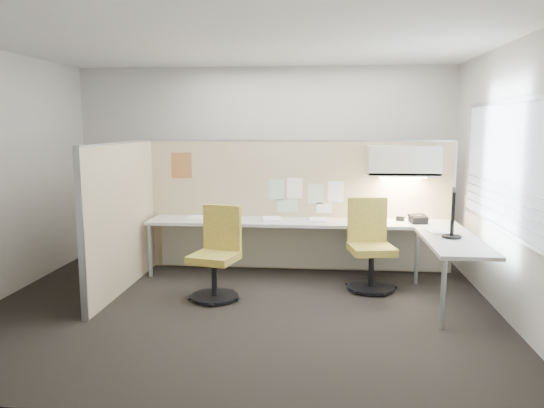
# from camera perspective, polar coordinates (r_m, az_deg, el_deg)

# --- Properties ---
(floor) EXTENTS (5.50, 4.50, 0.01)m
(floor) POSITION_cam_1_polar(r_m,az_deg,el_deg) (5.93, -3.35, -10.92)
(floor) COLOR black
(floor) RESTS_ON ground
(ceiling) EXTENTS (5.50, 4.50, 0.01)m
(ceiling) POSITION_cam_1_polar(r_m,az_deg,el_deg) (5.65, -3.61, 17.03)
(ceiling) COLOR white
(ceiling) RESTS_ON wall_back
(wall_back) EXTENTS (5.50, 0.02, 2.80)m
(wall_back) POSITION_cam_1_polar(r_m,az_deg,el_deg) (7.84, -0.93, 4.36)
(wall_back) COLOR beige
(wall_back) RESTS_ON ground
(wall_front) EXTENTS (5.50, 0.02, 2.80)m
(wall_front) POSITION_cam_1_polar(r_m,az_deg,el_deg) (3.43, -9.29, -1.05)
(wall_front) COLOR beige
(wall_front) RESTS_ON ground
(wall_right) EXTENTS (0.02, 4.50, 2.80)m
(wall_right) POSITION_cam_1_polar(r_m,az_deg,el_deg) (5.86, 24.16, 2.23)
(wall_right) COLOR beige
(wall_right) RESTS_ON ground
(window_pane) EXTENTS (0.01, 2.80, 1.30)m
(window_pane) POSITION_cam_1_polar(r_m,az_deg,el_deg) (5.84, 24.01, 3.70)
(window_pane) COLOR #ABB9C7
(window_pane) RESTS_ON wall_right
(partition_back) EXTENTS (4.10, 0.06, 1.75)m
(partition_back) POSITION_cam_1_polar(r_m,az_deg,el_deg) (7.21, 2.85, -0.21)
(partition_back) COLOR #C2B386
(partition_back) RESTS_ON floor
(partition_left) EXTENTS (0.06, 2.20, 1.75)m
(partition_left) POSITION_cam_1_polar(r_m,az_deg,el_deg) (6.56, -15.80, -1.38)
(partition_left) COLOR #C2B386
(partition_left) RESTS_ON floor
(desk) EXTENTS (4.00, 2.07, 0.73)m
(desk) POSITION_cam_1_polar(r_m,az_deg,el_deg) (6.79, 5.87, -3.13)
(desk) COLOR beige
(desk) RESTS_ON floor
(overhead_bin) EXTENTS (0.90, 0.36, 0.38)m
(overhead_bin) POSITION_cam_1_polar(r_m,az_deg,el_deg) (7.00, 13.95, 4.52)
(overhead_bin) COLOR beige
(overhead_bin) RESTS_ON partition_back
(task_light_strip) EXTENTS (0.60, 0.06, 0.02)m
(task_light_strip) POSITION_cam_1_polar(r_m,az_deg,el_deg) (7.02, 13.89, 2.81)
(task_light_strip) COLOR #FFEABF
(task_light_strip) RESTS_ON overhead_bin
(pinned_papers) EXTENTS (1.01, 0.00, 0.47)m
(pinned_papers) POSITION_cam_1_polar(r_m,az_deg,el_deg) (7.15, 3.49, 1.00)
(pinned_papers) COLOR #8CBF8C
(pinned_papers) RESTS_ON partition_back
(poster) EXTENTS (0.28, 0.00, 0.35)m
(poster) POSITION_cam_1_polar(r_m,az_deg,el_deg) (7.36, -9.70, 4.13)
(poster) COLOR orange
(poster) RESTS_ON partition_back
(chair_left) EXTENTS (0.59, 0.61, 1.04)m
(chair_left) POSITION_cam_1_polar(r_m,az_deg,el_deg) (6.10, -5.95, -5.60)
(chair_left) COLOR black
(chair_left) RESTS_ON floor
(chair_right) EXTENTS (0.58, 0.60, 1.07)m
(chair_right) POSITION_cam_1_polar(r_m,az_deg,el_deg) (6.50, 10.49, -4.66)
(chair_right) COLOR black
(chair_right) RESTS_ON floor
(monitor) EXTENTS (0.21, 0.50, 0.53)m
(monitor) POSITION_cam_1_polar(r_m,az_deg,el_deg) (6.13, 18.88, -0.66)
(monitor) COLOR black
(monitor) RESTS_ON desk
(phone) EXTENTS (0.24, 0.22, 0.12)m
(phone) POSITION_cam_1_polar(r_m,az_deg,el_deg) (6.97, 15.41, -1.58)
(phone) COLOR black
(phone) RESTS_ON desk
(stapler) EXTENTS (0.15, 0.07, 0.05)m
(stapler) POSITION_cam_1_polar(r_m,az_deg,el_deg) (7.04, 9.57, -1.52)
(stapler) COLOR black
(stapler) RESTS_ON desk
(tape_dispenser) EXTENTS (0.12, 0.09, 0.06)m
(tape_dispenser) POSITION_cam_1_polar(r_m,az_deg,el_deg) (7.07, 13.63, -1.55)
(tape_dispenser) COLOR black
(tape_dispenser) RESTS_ON desk
(coat_hook) EXTENTS (0.18, 0.48, 1.42)m
(coat_hook) POSITION_cam_1_polar(r_m,az_deg,el_deg) (5.99, -18.76, 2.73)
(coat_hook) COLOR silver
(coat_hook) RESTS_ON partition_left
(paper_stack_0) EXTENTS (0.24, 0.31, 0.03)m
(paper_stack_0) POSITION_cam_1_polar(r_m,az_deg,el_deg) (7.10, -8.07, -1.49)
(paper_stack_0) COLOR white
(paper_stack_0) RESTS_ON desk
(paper_stack_1) EXTENTS (0.24, 0.31, 0.02)m
(paper_stack_1) POSITION_cam_1_polar(r_m,az_deg,el_deg) (7.01, -4.50, -1.57)
(paper_stack_1) COLOR white
(paper_stack_1) RESTS_ON desk
(paper_stack_2) EXTENTS (0.28, 0.34, 0.04)m
(paper_stack_2) POSITION_cam_1_polar(r_m,az_deg,el_deg) (6.89, -0.02, -1.66)
(paper_stack_2) COLOR white
(paper_stack_2) RESTS_ON desk
(paper_stack_3) EXTENTS (0.23, 0.30, 0.02)m
(paper_stack_3) POSITION_cam_1_polar(r_m,az_deg,el_deg) (6.95, 5.02, -1.69)
(paper_stack_3) COLOR white
(paper_stack_3) RESTS_ON desk
(paper_stack_4) EXTENTS (0.28, 0.33, 0.02)m
(paper_stack_4) POSITION_cam_1_polar(r_m,az_deg,el_deg) (6.92, 10.75, -1.84)
(paper_stack_4) COLOR white
(paper_stack_4) RESTS_ON desk
(paper_stack_5) EXTENTS (0.27, 0.33, 0.02)m
(paper_stack_5) POSITION_cam_1_polar(r_m,az_deg,el_deg) (6.44, 17.44, -2.85)
(paper_stack_5) COLOR white
(paper_stack_5) RESTS_ON desk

